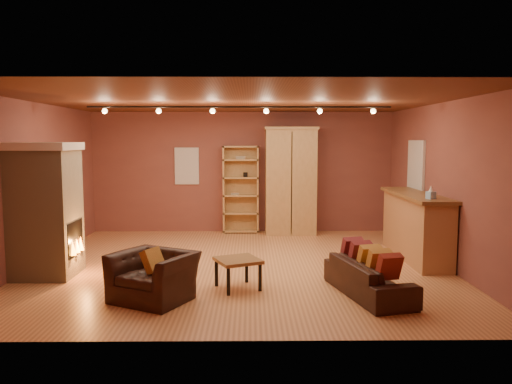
{
  "coord_description": "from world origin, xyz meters",
  "views": [
    {
      "loc": [
        0.19,
        -8.43,
        2.16
      ],
      "look_at": [
        0.28,
        0.2,
        1.25
      ],
      "focal_mm": 35.0,
      "sensor_mm": 36.0,
      "label": 1
    }
  ],
  "objects_px": {
    "fireplace": "(46,210)",
    "loveseat": "(369,270)",
    "coffee_table": "(238,263)",
    "armoire": "(291,181)",
    "bookcase": "(241,189)",
    "armchair": "(153,268)",
    "bar_counter": "(416,226)"
  },
  "relations": [
    {
      "from": "fireplace",
      "to": "loveseat",
      "type": "distance_m",
      "value": 5.04
    },
    {
      "from": "fireplace",
      "to": "coffee_table",
      "type": "xyz_separation_m",
      "value": [
        3.05,
        -0.74,
        -0.68
      ]
    },
    {
      "from": "armoire",
      "to": "bookcase",
      "type": "bearing_deg",
      "value": 169.9
    },
    {
      "from": "fireplace",
      "to": "armchair",
      "type": "height_order",
      "value": "fireplace"
    },
    {
      "from": "bookcase",
      "to": "armoire",
      "type": "distance_m",
      "value": 1.18
    },
    {
      "from": "armoire",
      "to": "armchair",
      "type": "bearing_deg",
      "value": -114.94
    },
    {
      "from": "armoire",
      "to": "armchair",
      "type": "relative_size",
      "value": 2.06
    },
    {
      "from": "armoire",
      "to": "loveseat",
      "type": "bearing_deg",
      "value": -81.02
    },
    {
      "from": "fireplace",
      "to": "armoire",
      "type": "relative_size",
      "value": 0.87
    },
    {
      "from": "bookcase",
      "to": "bar_counter",
      "type": "relative_size",
      "value": 0.81
    },
    {
      "from": "loveseat",
      "to": "bar_counter",
      "type": "bearing_deg",
      "value": -45.99
    },
    {
      "from": "armchair",
      "to": "coffee_table",
      "type": "bearing_deg",
      "value": 52.28
    },
    {
      "from": "bookcase",
      "to": "armoire",
      "type": "xyz_separation_m",
      "value": [
        1.15,
        -0.2,
        0.2
      ]
    },
    {
      "from": "loveseat",
      "to": "coffee_table",
      "type": "relative_size",
      "value": 2.26
    },
    {
      "from": "loveseat",
      "to": "armchair",
      "type": "height_order",
      "value": "armchair"
    },
    {
      "from": "loveseat",
      "to": "coffee_table",
      "type": "bearing_deg",
      "value": 66.13
    },
    {
      "from": "bar_counter",
      "to": "bookcase",
      "type": "bearing_deg",
      "value": 140.76
    },
    {
      "from": "fireplace",
      "to": "armoire",
      "type": "distance_m",
      "value": 5.46
    },
    {
      "from": "armoire",
      "to": "loveseat",
      "type": "height_order",
      "value": "armoire"
    },
    {
      "from": "fireplace",
      "to": "bar_counter",
      "type": "xyz_separation_m",
      "value": [
        6.24,
        1.1,
        -0.45
      ]
    },
    {
      "from": "loveseat",
      "to": "coffee_table",
      "type": "distance_m",
      "value": 1.86
    },
    {
      "from": "bookcase",
      "to": "armchair",
      "type": "bearing_deg",
      "value": -102.24
    },
    {
      "from": "bar_counter",
      "to": "armchair",
      "type": "bearing_deg",
      "value": -151.43
    },
    {
      "from": "bookcase",
      "to": "fireplace",
      "type": "bearing_deg",
      "value": -128.75
    },
    {
      "from": "armoire",
      "to": "coffee_table",
      "type": "relative_size",
      "value": 3.18
    },
    {
      "from": "armoire",
      "to": "loveseat",
      "type": "relative_size",
      "value": 1.41
    },
    {
      "from": "loveseat",
      "to": "armchair",
      "type": "bearing_deg",
      "value": 79.97
    },
    {
      "from": "fireplace",
      "to": "loveseat",
      "type": "height_order",
      "value": "fireplace"
    },
    {
      "from": "bookcase",
      "to": "loveseat",
      "type": "bearing_deg",
      "value": -68.71
    },
    {
      "from": "armoire",
      "to": "bar_counter",
      "type": "xyz_separation_m",
      "value": [
        2.09,
        -2.44,
        -0.62
      ]
    },
    {
      "from": "fireplace",
      "to": "armchair",
      "type": "bearing_deg",
      "value": -33.18
    },
    {
      "from": "loveseat",
      "to": "armchair",
      "type": "xyz_separation_m",
      "value": [
        -2.96,
        -0.19,
        0.09
      ]
    }
  ]
}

